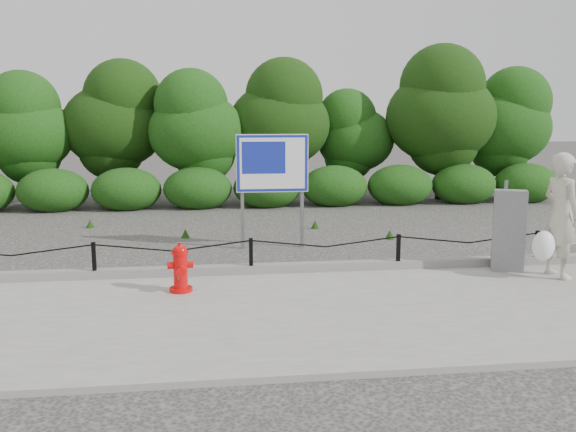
% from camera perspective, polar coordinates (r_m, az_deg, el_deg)
% --- Properties ---
extents(ground, '(90.00, 90.00, 0.00)m').
position_cam_1_polar(ground, '(10.14, -3.46, -5.85)').
color(ground, '#2D2B28').
rests_on(ground, ground).
extents(sidewalk, '(14.00, 4.00, 0.08)m').
position_cam_1_polar(sidewalk, '(8.22, -2.50, -9.28)').
color(sidewalk, gray).
rests_on(sidewalk, ground).
extents(curb, '(14.00, 0.22, 0.14)m').
position_cam_1_polar(curb, '(10.15, -3.49, -4.96)').
color(curb, slate).
rests_on(curb, sidewalk).
extents(chain_barrier, '(10.06, 0.06, 0.60)m').
position_cam_1_polar(chain_barrier, '(10.02, -3.49, -3.33)').
color(chain_barrier, black).
rests_on(chain_barrier, sidewalk).
extents(treeline, '(20.37, 3.63, 4.66)m').
position_cam_1_polar(treeline, '(18.69, -4.23, 8.94)').
color(treeline, black).
rests_on(treeline, ground).
extents(fire_hydrant, '(0.39, 0.40, 0.73)m').
position_cam_1_polar(fire_hydrant, '(9.18, -10.03, -4.86)').
color(fire_hydrant, red).
rests_on(fire_hydrant, sidewalk).
extents(pedestrian, '(0.84, 0.81, 2.01)m').
position_cam_1_polar(pedestrian, '(10.64, 24.09, -0.11)').
color(pedestrian, '#B6B09C').
rests_on(pedestrian, sidewalk).
extents(utility_cabinet, '(0.59, 0.48, 1.50)m').
position_cam_1_polar(utility_cabinet, '(10.82, 19.96, -1.28)').
color(utility_cabinet, gray).
rests_on(utility_cabinet, sidewalk).
extents(advertising_sign, '(1.43, 0.13, 2.29)m').
position_cam_1_polar(advertising_sign, '(12.09, -1.50, 4.47)').
color(advertising_sign, slate).
rests_on(advertising_sign, ground).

